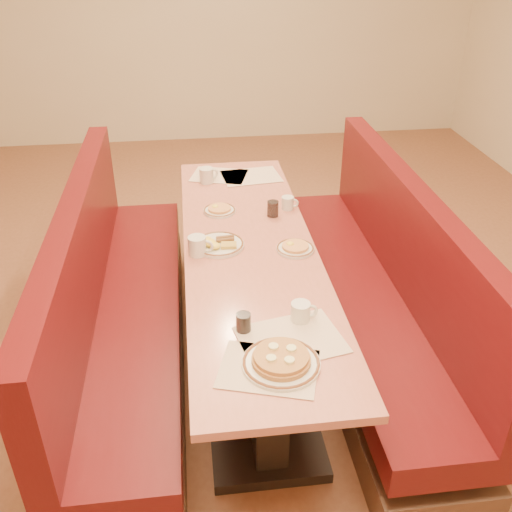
{
  "coord_description": "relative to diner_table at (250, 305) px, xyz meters",
  "views": [
    {
      "loc": [
        -0.3,
        -2.62,
        2.26
      ],
      "look_at": [
        0.0,
        -0.26,
        0.85
      ],
      "focal_mm": 40.0,
      "sensor_mm": 36.0,
      "label": 1
    }
  ],
  "objects": [
    {
      "name": "ground",
      "position": [
        0.0,
        0.0,
        -0.37
      ],
      "size": [
        8.0,
        8.0,
        0.0
      ],
      "primitive_type": "plane",
      "color": "#9E6647",
      "rests_on": "ground"
    },
    {
      "name": "room_envelope",
      "position": [
        0.0,
        0.0,
        1.56
      ],
      "size": [
        6.04,
        8.04,
        2.82
      ],
      "color": "beige",
      "rests_on": "ground"
    },
    {
      "name": "diner_table",
      "position": [
        0.0,
        0.0,
        0.0
      ],
      "size": [
        0.7,
        2.5,
        0.75
      ],
      "color": "black",
      "rests_on": "ground"
    },
    {
      "name": "booth_left",
      "position": [
        -0.73,
        0.0,
        -0.01
      ],
      "size": [
        0.55,
        2.5,
        1.05
      ],
      "color": "#4C3326",
      "rests_on": "ground"
    },
    {
      "name": "booth_right",
      "position": [
        0.73,
        0.0,
        -0.01
      ],
      "size": [
        0.55,
        2.5,
        1.05
      ],
      "color": "#4C3326",
      "rests_on": "ground"
    },
    {
      "name": "placemat_near_left",
      "position": [
        -0.04,
        -0.96,
        0.38
      ],
      "size": [
        0.44,
        0.38,
        0.0
      ],
      "primitive_type": "cube",
      "rotation": [
        0.0,
        0.0,
        -0.3
      ],
      "color": "beige",
      "rests_on": "diner_table"
    },
    {
      "name": "placemat_near_right",
      "position": [
        0.08,
        -0.79,
        0.38
      ],
      "size": [
        0.47,
        0.39,
        0.0
      ],
      "primitive_type": "cube",
      "rotation": [
        0.0,
        0.0,
        0.2
      ],
      "color": "beige",
      "rests_on": "diner_table"
    },
    {
      "name": "placemat_far_left",
      "position": [
        -0.09,
        1.01,
        0.38
      ],
      "size": [
        0.42,
        0.36,
        0.0
      ],
      "primitive_type": "cube",
      "rotation": [
        0.0,
        0.0,
        -0.29
      ],
      "color": "beige",
      "rests_on": "diner_table"
    },
    {
      "name": "placemat_far_right",
      "position": [
        0.12,
        0.97,
        0.38
      ],
      "size": [
        0.41,
        0.33,
        0.0
      ],
      "primitive_type": "cube",
      "rotation": [
        0.0,
        0.0,
        0.12
      ],
      "color": "beige",
      "rests_on": "diner_table"
    },
    {
      "name": "pancake_plate",
      "position": [
        0.01,
        -0.94,
        0.4
      ],
      "size": [
        0.31,
        0.31,
        0.07
      ],
      "rotation": [
        0.0,
        0.0,
        0.07
      ],
      "color": "silver",
      "rests_on": "diner_table"
    },
    {
      "name": "eggs_plate",
      "position": [
        -0.17,
        0.03,
        0.39
      ],
      "size": [
        0.27,
        0.27,
        0.05
      ],
      "rotation": [
        0.0,
        0.0,
        -0.08
      ],
      "color": "silver",
      "rests_on": "diner_table"
    },
    {
      "name": "extra_plate_mid",
      "position": [
        0.23,
        -0.05,
        0.39
      ],
      "size": [
        0.2,
        0.2,
        0.04
      ],
      "rotation": [
        0.0,
        0.0,
        -0.08
      ],
      "color": "silver",
      "rests_on": "diner_table"
    },
    {
      "name": "extra_plate_far",
      "position": [
        -0.13,
        0.45,
        0.39
      ],
      "size": [
        0.19,
        0.19,
        0.04
      ],
      "rotation": [
        0.0,
        0.0,
        -0.02
      ],
      "color": "silver",
      "rests_on": "diner_table"
    },
    {
      "name": "coffee_mug_a",
      "position": [
        0.15,
        -0.66,
        0.42
      ],
      "size": [
        0.12,
        0.08,
        0.09
      ],
      "rotation": [
        0.0,
        0.0,
        0.04
      ],
      "color": "silver",
      "rests_on": "diner_table"
    },
    {
      "name": "coffee_mug_b",
      "position": [
        -0.28,
        -0.03,
        0.43
      ],
      "size": [
        0.13,
        0.09,
        0.1
      ],
      "rotation": [
        0.0,
        0.0,
        -0.22
      ],
      "color": "silver",
      "rests_on": "diner_table"
    },
    {
      "name": "coffee_mug_c",
      "position": [
        0.28,
        0.44,
        0.42
      ],
      "size": [
        0.1,
        0.07,
        0.08
      ],
      "rotation": [
        0.0,
        0.0,
        -0.18
      ],
      "color": "silver",
      "rests_on": "diner_table"
    },
    {
      "name": "coffee_mug_d",
      "position": [
        -0.18,
        0.91,
        0.43
      ],
      "size": [
        0.13,
        0.09,
        0.1
      ],
      "rotation": [
        0.0,
        0.0,
        0.38
      ],
      "color": "silver",
      "rests_on": "diner_table"
    },
    {
      "name": "soda_tumbler_near",
      "position": [
        -0.11,
        -0.7,
        0.42
      ],
      "size": [
        0.06,
        0.06,
        0.09
      ],
      "color": "black",
      "rests_on": "diner_table"
    },
    {
      "name": "soda_tumbler_mid",
      "position": [
        0.18,
        0.36,
        0.42
      ],
      "size": [
        0.07,
        0.07,
        0.09
      ],
      "color": "black",
      "rests_on": "diner_table"
    }
  ]
}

